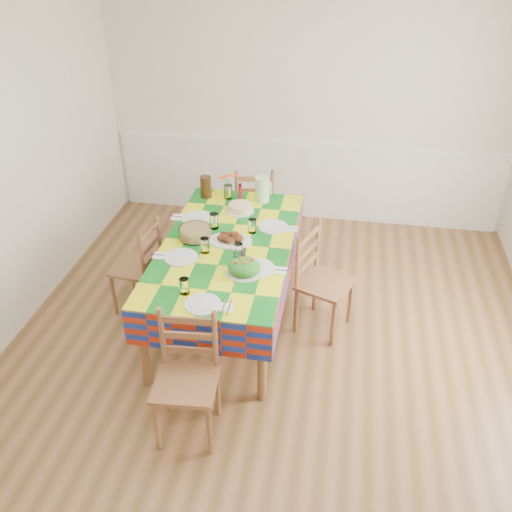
{
  "coord_description": "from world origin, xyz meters",
  "views": [
    {
      "loc": [
        0.45,
        -3.33,
        3.15
      ],
      "look_at": [
        -0.19,
        0.27,
        0.8
      ],
      "focal_mm": 38.0,
      "sensor_mm": 36.0,
      "label": 1
    }
  ],
  "objects_px": {
    "dining_table": "(227,252)",
    "chair_left": "(140,267)",
    "green_pitcher": "(262,190)",
    "meat_platter": "(230,239)",
    "chair_right": "(321,282)",
    "tea_pitcher": "(206,187)",
    "chair_far": "(255,207)",
    "chair_near": "(187,379)"
  },
  "relations": [
    {
      "from": "meat_platter",
      "to": "green_pitcher",
      "type": "xyz_separation_m",
      "value": [
        0.14,
        0.8,
        0.09
      ]
    },
    {
      "from": "dining_table",
      "to": "tea_pitcher",
      "type": "bearing_deg",
      "value": 115.53
    },
    {
      "from": "tea_pitcher",
      "to": "chair_right",
      "type": "xyz_separation_m",
      "value": [
        1.19,
        -0.8,
        -0.41
      ]
    },
    {
      "from": "chair_far",
      "to": "chair_left",
      "type": "distance_m",
      "value": 1.51
    },
    {
      "from": "green_pitcher",
      "to": "chair_far",
      "type": "xyz_separation_m",
      "value": [
        -0.15,
        0.44,
        -0.43
      ]
    },
    {
      "from": "chair_near",
      "to": "green_pitcher",
      "type": "bearing_deg",
      "value": 80.95
    },
    {
      "from": "dining_table",
      "to": "meat_platter",
      "type": "relative_size",
      "value": 5.39
    },
    {
      "from": "meat_platter",
      "to": "chair_far",
      "type": "height_order",
      "value": "chair_far"
    },
    {
      "from": "meat_platter",
      "to": "dining_table",
      "type": "bearing_deg",
      "value": -123.72
    },
    {
      "from": "dining_table",
      "to": "green_pitcher",
      "type": "xyz_separation_m",
      "value": [
        0.16,
        0.83,
        0.2
      ]
    },
    {
      "from": "chair_far",
      "to": "chair_right",
      "type": "distance_m",
      "value": 1.48
    },
    {
      "from": "dining_table",
      "to": "chair_right",
      "type": "distance_m",
      "value": 0.83
    },
    {
      "from": "dining_table",
      "to": "chair_near",
      "type": "relative_size",
      "value": 2.11
    },
    {
      "from": "tea_pitcher",
      "to": "chair_left",
      "type": "distance_m",
      "value": 1.02
    },
    {
      "from": "dining_table",
      "to": "chair_left",
      "type": "distance_m",
      "value": 0.84
    },
    {
      "from": "meat_platter",
      "to": "chair_near",
      "type": "xyz_separation_m",
      "value": [
        -0.02,
        -1.3,
        -0.34
      ]
    },
    {
      "from": "chair_right",
      "to": "chair_left",
      "type": "bearing_deg",
      "value": 112.2
    },
    {
      "from": "chair_near",
      "to": "chair_right",
      "type": "xyz_separation_m",
      "value": [
        0.81,
        1.28,
        0.01
      ]
    },
    {
      "from": "meat_platter",
      "to": "chair_right",
      "type": "bearing_deg",
      "value": -1.04
    },
    {
      "from": "dining_table",
      "to": "chair_near",
      "type": "bearing_deg",
      "value": -90.16
    },
    {
      "from": "meat_platter",
      "to": "chair_far",
      "type": "xyz_separation_m",
      "value": [
        -0.01,
        1.24,
        -0.34
      ]
    },
    {
      "from": "meat_platter",
      "to": "tea_pitcher",
      "type": "xyz_separation_m",
      "value": [
        -0.41,
        0.78,
        0.08
      ]
    },
    {
      "from": "chair_far",
      "to": "chair_right",
      "type": "bearing_deg",
      "value": 112.81
    },
    {
      "from": "green_pitcher",
      "to": "chair_near",
      "type": "xyz_separation_m",
      "value": [
        -0.17,
        -2.09,
        -0.43
      ]
    },
    {
      "from": "meat_platter",
      "to": "tea_pitcher",
      "type": "height_order",
      "value": "tea_pitcher"
    },
    {
      "from": "chair_near",
      "to": "chair_left",
      "type": "relative_size",
      "value": 1.05
    },
    {
      "from": "green_pitcher",
      "to": "tea_pitcher",
      "type": "height_order",
      "value": "green_pitcher"
    },
    {
      "from": "chair_near",
      "to": "tea_pitcher",
      "type": "bearing_deg",
      "value": 95.99
    },
    {
      "from": "chair_near",
      "to": "dining_table",
      "type": "bearing_deg",
      "value": 85.32
    },
    {
      "from": "chair_near",
      "to": "chair_far",
      "type": "distance_m",
      "value": 2.53
    },
    {
      "from": "meat_platter",
      "to": "chair_right",
      "type": "height_order",
      "value": "chair_right"
    },
    {
      "from": "tea_pitcher",
      "to": "chair_near",
      "type": "relative_size",
      "value": 0.22
    },
    {
      "from": "chair_near",
      "to": "chair_right",
      "type": "bearing_deg",
      "value": 53.28
    },
    {
      "from": "dining_table",
      "to": "chair_near",
      "type": "height_order",
      "value": "chair_near"
    },
    {
      "from": "chair_right",
      "to": "meat_platter",
      "type": "bearing_deg",
      "value": 110.42
    },
    {
      "from": "chair_right",
      "to": "chair_near",
      "type": "bearing_deg",
      "value": 169.26
    },
    {
      "from": "tea_pitcher",
      "to": "chair_far",
      "type": "distance_m",
      "value": 0.73
    },
    {
      "from": "tea_pitcher",
      "to": "meat_platter",
      "type": "bearing_deg",
      "value": -62.43
    },
    {
      "from": "tea_pitcher",
      "to": "chair_right",
      "type": "bearing_deg",
      "value": -33.8
    },
    {
      "from": "chair_near",
      "to": "chair_left",
      "type": "height_order",
      "value": "chair_near"
    },
    {
      "from": "meat_platter",
      "to": "chair_left",
      "type": "distance_m",
      "value": 0.9
    },
    {
      "from": "tea_pitcher",
      "to": "chair_far",
      "type": "relative_size",
      "value": 0.22
    }
  ]
}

